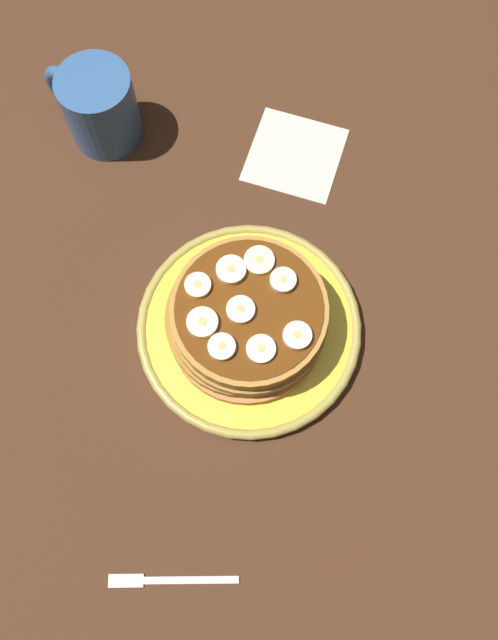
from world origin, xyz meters
TOP-DOWN VIEW (x-y plane):
  - ground_plane at (0.00, 0.00)cm, footprint 140.00×140.00cm
  - plate at (0.00, 0.00)cm, footprint 24.90×24.90cm
  - pancake_stack at (0.12, 0.09)cm, footprint 17.62×17.86cm
  - banana_slice_0 at (0.54, 0.71)cm, footprint 2.93×2.93cm
  - banana_slice_1 at (-1.40, -4.28)cm, footprint 2.74×2.74cm
  - banana_slice_2 at (5.65, 0.84)cm, footprint 2.74×2.74cm
  - banana_slice_3 at (3.71, -2.40)cm, footprint 3.14×3.14cm
  - banana_slice_4 at (-3.37, 3.09)cm, footprint 2.96×2.96cm
  - banana_slice_5 at (-5.68, 0.44)cm, footprint 2.93×2.93cm
  - banana_slice_6 at (3.02, 3.93)cm, footprint 3.20×3.20cm
  - banana_slice_7 at (1.85, -4.87)cm, footprint 3.20×3.20cm
  - banana_slice_8 at (0.21, 5.01)cm, footprint 2.78×2.78cm
  - coffee_mug at (29.30, -12.63)cm, footprint 12.39×8.72cm
  - napkin at (7.46, -22.25)cm, footprint 13.42×13.42cm
  - fork at (-7.01, 26.50)cm, footprint 11.43×7.91cm

SIDE VIEW (x-z plane):
  - ground_plane at x=0.00cm, z-range -3.00..0.00cm
  - napkin at x=7.46cm, z-range 0.00..0.30cm
  - fork at x=-7.01cm, z-range 0.00..0.50cm
  - plate at x=0.00cm, z-range 0.08..2.02cm
  - pancake_stack at x=0.12cm, z-range 1.55..7.64cm
  - coffee_mug at x=29.30cm, z-range 0.14..9.69cm
  - banana_slice_7 at x=1.85cm, z-range 7.51..8.25cm
  - banana_slice_4 at x=-3.37cm, z-range 7.51..8.30cm
  - banana_slice_2 at x=5.65cm, z-range 7.51..8.32cm
  - banana_slice_0 at x=0.54cm, z-range 7.51..8.33cm
  - banana_slice_3 at x=3.71cm, z-range 7.51..8.40cm
  - banana_slice_5 at x=-5.68cm, z-range 7.51..8.41cm
  - banana_slice_1 at x=-1.40cm, z-range 7.51..8.42cm
  - banana_slice_8 at x=0.21cm, z-range 7.51..8.43cm
  - banana_slice_6 at x=3.02cm, z-range 7.51..8.43cm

